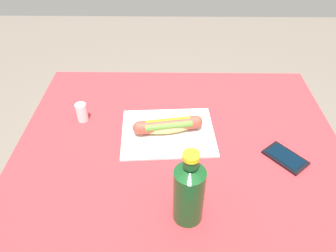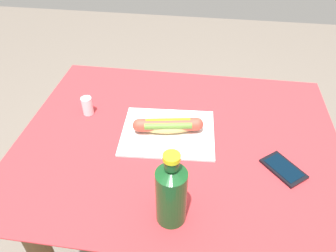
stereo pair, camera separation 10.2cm
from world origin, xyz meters
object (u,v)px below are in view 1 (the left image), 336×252
hot_dog (168,125)px  salt_shaker (82,112)px  cell_phone (285,158)px  soda_bottle (189,191)px

hot_dog → salt_shaker: (0.29, -0.07, -0.00)m
cell_phone → salt_shaker: (0.64, -0.17, 0.03)m
cell_phone → hot_dog: bearing=-17.3°
soda_bottle → hot_dog: bearing=-80.4°
hot_dog → soda_bottle: soda_bottle is taller
cell_phone → soda_bottle: (0.29, 0.20, 0.09)m
hot_dog → cell_phone: (-0.35, 0.11, -0.03)m
hot_dog → cell_phone: hot_dog is taller
hot_dog → cell_phone: 0.36m
cell_phone → soda_bottle: size_ratio=0.64×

